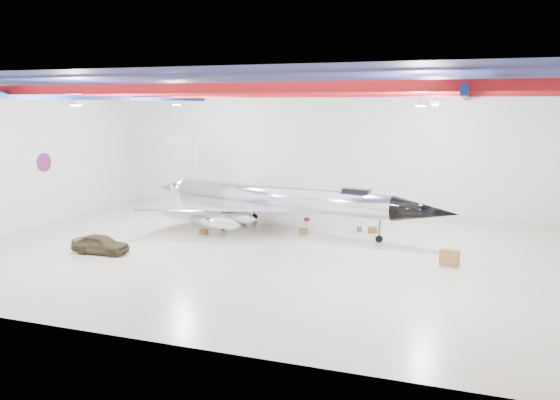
% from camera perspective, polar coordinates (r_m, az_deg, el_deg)
% --- Properties ---
extents(floor, '(40.00, 40.00, 0.00)m').
position_cam_1_polar(floor, '(36.69, -1.21, -5.23)').
color(floor, '#C2BA9A').
rests_on(floor, ground).
extents(wall_back, '(40.00, 0.00, 40.00)m').
position_cam_1_polar(wall_back, '(49.93, 4.69, 5.22)').
color(wall_back, silver).
rests_on(wall_back, floor).
extents(wall_left, '(0.00, 30.00, 30.00)m').
position_cam_1_polar(wall_left, '(46.44, -25.17, 3.95)').
color(wall_left, silver).
rests_on(wall_left, floor).
extents(ceiling, '(40.00, 40.00, 0.00)m').
position_cam_1_polar(ceiling, '(35.43, -1.28, 12.20)').
color(ceiling, '#0A0F38').
rests_on(ceiling, wall_back).
extents(ceiling_structure, '(39.50, 29.50, 1.08)m').
position_cam_1_polar(ceiling_structure, '(35.41, -1.27, 11.11)').
color(ceiling_structure, maroon).
rests_on(ceiling_structure, ceiling).
extents(wall_roundel, '(0.10, 1.50, 1.50)m').
position_cam_1_polar(wall_roundel, '(47.90, -23.42, 3.63)').
color(wall_roundel, '#B21414').
rests_on(wall_roundel, wall_left).
extents(jet_aircraft, '(25.20, 16.77, 6.91)m').
position_cam_1_polar(jet_aircraft, '(42.01, -0.21, -0.10)').
color(jet_aircraft, silver).
rests_on(jet_aircraft, floor).
extents(jeep, '(3.83, 1.70, 1.28)m').
position_cam_1_polar(jeep, '(37.53, -18.25, -4.38)').
color(jeep, '#3C341E').
rests_on(jeep, floor).
extents(desk, '(1.20, 0.83, 1.00)m').
position_cam_1_polar(desk, '(34.55, 17.29, -5.80)').
color(desk, brown).
rests_on(desk, floor).
extents(crate_ply, '(0.60, 0.50, 0.39)m').
position_cam_1_polar(crate_ply, '(41.37, -7.97, -3.29)').
color(crate_ply, olive).
rests_on(crate_ply, floor).
extents(toolbox_red, '(0.41, 0.33, 0.29)m').
position_cam_1_polar(toolbox_red, '(45.67, 2.83, -2.01)').
color(toolbox_red, maroon).
rests_on(toolbox_red, floor).
extents(parts_bin, '(0.79, 0.68, 0.48)m').
position_cam_1_polar(parts_bin, '(41.98, 9.64, -3.08)').
color(parts_bin, olive).
rests_on(parts_bin, floor).
extents(crate_small, '(0.42, 0.36, 0.27)m').
position_cam_1_polar(crate_small, '(44.53, -3.78, -2.34)').
color(crate_small, '#59595B').
rests_on(crate_small, floor).
extents(oil_barrel, '(0.59, 0.48, 0.39)m').
position_cam_1_polar(oil_barrel, '(41.07, 2.49, -3.30)').
color(oil_barrel, olive).
rests_on(oil_barrel, floor).
extents(spares_box, '(0.47, 0.47, 0.37)m').
position_cam_1_polar(spares_box, '(42.29, 8.30, -3.02)').
color(spares_box, '#59595B').
rests_on(spares_box, floor).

